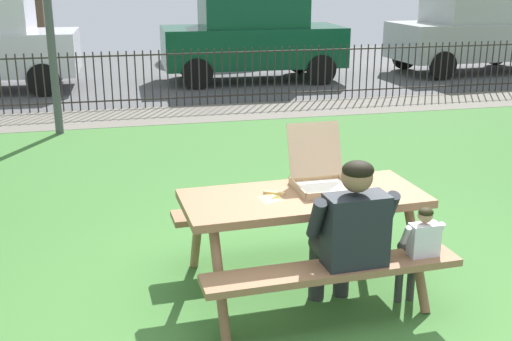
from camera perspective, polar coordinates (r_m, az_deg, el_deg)
ground at (r=6.26m, az=0.60°, el=-4.65°), size 28.00×11.37×0.02m
cobblestone_walkway at (r=10.96m, az=-5.62°, el=5.08°), size 28.00×1.40×0.01m
street_asphalt at (r=15.53m, az=-7.99°, el=8.69°), size 28.00×7.95×0.01m
picnic_table_foreground at (r=4.78m, az=4.26°, el=-4.13°), size 1.86×1.56×0.79m
pizza_box_open at (r=4.88m, az=5.78°, el=-0.17°), size 0.43×0.52×0.46m
pizza_slice_on_table at (r=4.65m, az=1.39°, el=-2.34°), size 0.23×0.25×0.02m
adult_at_table at (r=4.38m, az=8.38°, el=-5.52°), size 0.62×0.60×1.19m
child_at_table at (r=4.64m, az=14.38°, el=-6.67°), size 0.31×0.30×0.81m
iron_fence_streetside at (r=11.54m, az=-6.18°, el=8.34°), size 19.41×0.03×1.02m
parked_car_center at (r=14.14m, az=-0.32°, el=12.15°), size 3.94×1.90×1.98m
parked_car_right at (r=16.22m, az=19.10°, el=11.92°), size 3.99×2.01×1.98m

